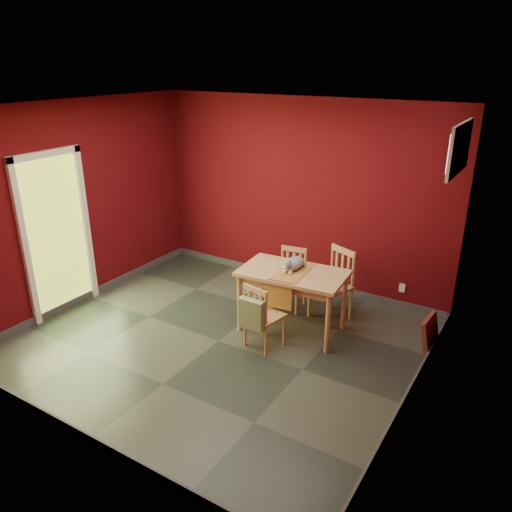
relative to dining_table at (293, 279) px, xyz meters
The scene contains 13 objects.
ground 1.16m from the dining_table, 130.72° to the right, with size 4.50×4.50×0.00m, color #2D342D.
room_shell 1.13m from the dining_table, 130.72° to the right, with size 4.50×4.50×4.50m.
doorway 3.08m from the dining_table, 158.67° to the right, with size 0.06×1.01×2.13m.
window 2.33m from the dining_table, 10.23° to the left, with size 0.05×0.90×0.50m.
outlet_plate 1.66m from the dining_table, 52.27° to the left, with size 0.08×0.01×0.12m, color silver.
dining_table is the anchor object (origin of this frame).
table_runner 0.12m from the dining_table, 90.00° to the right, with size 0.39×0.72×0.35m.
chair_far_left 0.69m from the dining_table, 119.98° to the left, with size 0.43×0.43×0.82m.
chair_far_right 0.67m from the dining_table, 61.79° to the left, with size 0.57×0.57×0.94m.
chair_near 0.61m from the dining_table, 101.33° to the right, with size 0.44×0.44×0.81m.
tote_bag 0.76m from the dining_table, 100.03° to the right, with size 0.30×0.18×0.42m.
cat 0.21m from the dining_table, 109.13° to the left, with size 0.21×0.41×0.20m, color slate, non-canonical shape.
picture_frame 1.70m from the dining_table, 15.00° to the left, with size 0.16×0.42×0.42m.
Camera 1 is at (3.11, -4.17, 3.18)m, focal length 35.00 mm.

